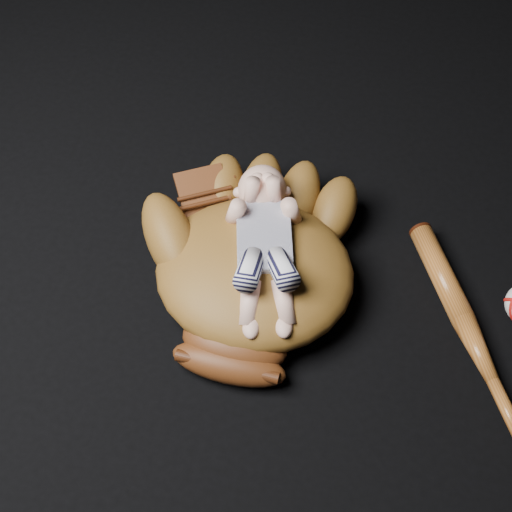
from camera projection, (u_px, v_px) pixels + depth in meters
name	position (u px, v px, depth m)	size (l,w,h in m)	color
baseball_glove	(255.00, 266.00, 1.38)	(0.44, 0.50, 0.16)	brown
newborn_baby	(265.00, 249.00, 1.34)	(0.15, 0.34, 0.14)	#E1A891
baseball_bat	(469.00, 332.00, 1.37)	(0.04, 0.46, 0.04)	#95501C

